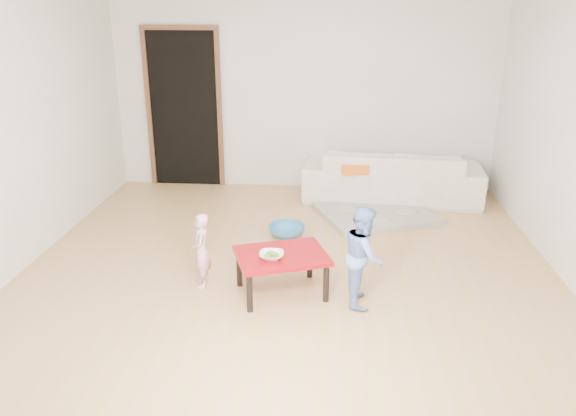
# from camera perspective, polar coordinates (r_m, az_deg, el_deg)

# --- Properties ---
(floor) EXTENTS (5.00, 5.00, 0.01)m
(floor) POSITION_cam_1_polar(r_m,az_deg,el_deg) (5.44, 0.17, -5.72)
(floor) COLOR tan
(floor) RESTS_ON ground
(back_wall) EXTENTS (5.00, 0.02, 2.60)m
(back_wall) POSITION_cam_1_polar(r_m,az_deg,el_deg) (7.47, 1.66, 11.85)
(back_wall) COLOR beige
(back_wall) RESTS_ON floor
(left_wall) EXTENTS (0.02, 5.00, 2.60)m
(left_wall) POSITION_cam_1_polar(r_m,az_deg,el_deg) (5.76, -25.69, 7.44)
(left_wall) COLOR beige
(left_wall) RESTS_ON floor
(doorway) EXTENTS (1.02, 0.08, 2.11)m
(doorway) POSITION_cam_1_polar(r_m,az_deg,el_deg) (7.74, -10.46, 9.75)
(doorway) COLOR brown
(doorway) RESTS_ON back_wall
(sofa) EXTENTS (2.27, 1.03, 0.64)m
(sofa) POSITION_cam_1_polar(r_m,az_deg,el_deg) (7.27, 10.47, 3.39)
(sofa) COLOR white
(sofa) RESTS_ON floor
(cushion) EXTENTS (0.51, 0.47, 0.12)m
(cushion) POSITION_cam_1_polar(r_m,az_deg,el_deg) (6.97, 7.13, 4.26)
(cushion) COLOR orange
(cushion) RESTS_ON sofa
(red_table) EXTENTS (0.90, 0.78, 0.38)m
(red_table) POSITION_cam_1_polar(r_m,az_deg,el_deg) (4.84, -0.66, -6.68)
(red_table) COLOR maroon
(red_table) RESTS_ON floor
(bowl) EXTENTS (0.20, 0.20, 0.05)m
(bowl) POSITION_cam_1_polar(r_m,az_deg,el_deg) (4.67, -1.68, -4.85)
(bowl) COLOR white
(bowl) RESTS_ON red_table
(broccoli) EXTENTS (0.12, 0.12, 0.06)m
(broccoli) POSITION_cam_1_polar(r_m,az_deg,el_deg) (4.66, -1.68, -4.81)
(broccoli) COLOR #2D5919
(broccoli) RESTS_ON red_table
(child_pink) EXTENTS (0.20, 0.27, 0.67)m
(child_pink) POSITION_cam_1_polar(r_m,az_deg,el_deg) (4.97, -8.80, -4.30)
(child_pink) COLOR pink
(child_pink) RESTS_ON floor
(child_blue) EXTENTS (0.32, 0.41, 0.85)m
(child_blue) POSITION_cam_1_polar(r_m,az_deg,el_deg) (4.65, 7.70, -4.82)
(child_blue) COLOR #638BE6
(child_blue) RESTS_ON floor
(basin) EXTENTS (0.39, 0.39, 0.12)m
(basin) POSITION_cam_1_polar(r_m,az_deg,el_deg) (6.06, -0.14, -2.30)
(basin) COLOR teal
(basin) RESTS_ON floor
(blanket) EXTENTS (1.53, 1.41, 0.06)m
(blanket) POSITION_cam_1_polar(r_m,az_deg,el_deg) (6.71, 8.93, -0.56)
(blanket) COLOR #B3AF9E
(blanket) RESTS_ON floor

